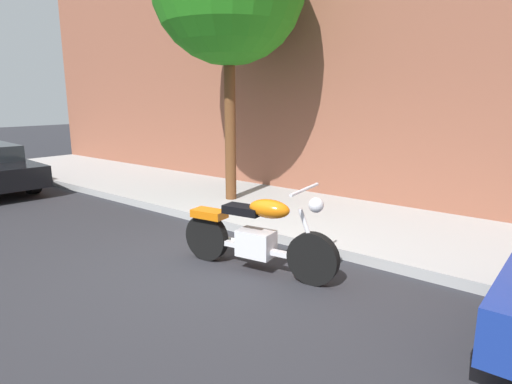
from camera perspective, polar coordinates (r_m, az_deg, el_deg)
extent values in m
plane|color=#28282D|center=(5.48, -6.60, -9.96)|extent=(60.00, 60.00, 0.00)
cube|color=#A1A1A1|center=(7.48, 8.24, -3.30)|extent=(21.54, 2.75, 0.14)
cube|color=brown|center=(8.78, 14.90, 22.03)|extent=(21.54, 0.50, 7.21)
cylinder|color=black|center=(4.93, 7.54, -8.75)|extent=(0.62, 0.20, 0.61)
cylinder|color=black|center=(5.64, -6.55, -5.98)|extent=(0.62, 0.20, 0.61)
cube|color=silver|center=(5.23, 0.00, -6.81)|extent=(0.48, 0.34, 0.32)
cube|color=silver|center=(5.25, 0.00, -7.53)|extent=(1.34, 0.27, 0.06)
ellipsoid|color=#D1660C|center=(5.01, 1.77, -2.24)|extent=(0.55, 0.33, 0.22)
cube|color=black|center=(5.21, -1.70, -2.37)|extent=(0.51, 0.31, 0.10)
cube|color=#D1660C|center=(5.52, -6.22, -2.87)|extent=(0.47, 0.30, 0.10)
cylinder|color=silver|center=(4.86, 6.99, -5.56)|extent=(0.28, 0.09, 0.58)
cylinder|color=silver|center=(4.76, 6.48, 0.35)|extent=(0.14, 0.70, 0.04)
sphere|color=silver|center=(4.74, 7.98, -1.73)|extent=(0.17, 0.17, 0.17)
cylinder|color=silver|center=(5.52, -1.39, -6.88)|extent=(0.80, 0.20, 0.09)
cylinder|color=black|center=(10.69, -27.59, 1.53)|extent=(0.66, 0.28, 0.64)
cylinder|color=brown|center=(8.23, -3.45, 9.29)|extent=(0.21, 0.21, 3.27)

